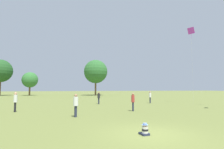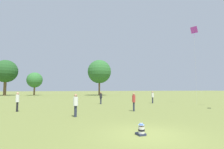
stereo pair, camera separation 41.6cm
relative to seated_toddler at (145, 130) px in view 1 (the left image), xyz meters
The scene contains 11 objects.
ground_plane 0.43m from the seated_toddler, ahead, with size 300.00×300.00×0.00m, color olive.
seated_toddler is the anchor object (origin of this frame).
person_standing_0 18.62m from the seated_toddler, 60.60° to the left, with size 0.44×0.44×1.80m.
person_standing_1 8.82m from the seated_toddler, 70.45° to the left, with size 0.32×0.32×1.77m.
person_standing_2 13.47m from the seated_toddler, 126.36° to the left, with size 0.42×0.42×1.85m.
person_standing_3 16.90m from the seated_toddler, 85.44° to the left, with size 0.40×0.40×1.69m.
person_standing_5 6.86m from the seated_toddler, 113.65° to the left, with size 0.38×0.38×1.78m.
kite_1 22.11m from the seated_toddler, 42.49° to the left, with size 0.76×1.01×11.20m.
distant_tree_0 49.27m from the seated_toddler, 81.82° to the left, with size 7.64×7.64×11.56m.
distant_tree_1 58.95m from the seated_toddler, 112.30° to the left, with size 7.14×7.14×11.30m.
distant_tree_2 55.54m from the seated_toddler, 104.12° to the left, with size 4.95×4.95×7.48m.
Camera 1 is at (-4.23, -7.71, 2.20)m, focal length 28.00 mm.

